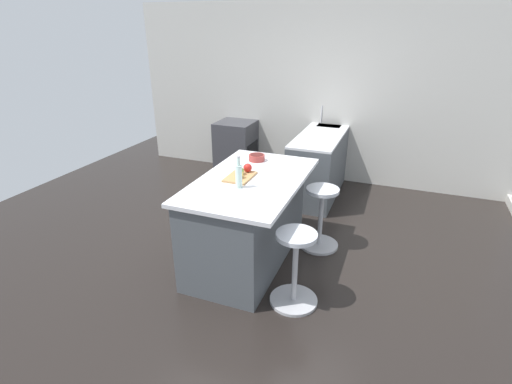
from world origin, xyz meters
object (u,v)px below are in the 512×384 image
oven_range (236,148)px  fruit_bowl (257,157)px  apple_green (240,171)px  cutting_board (240,177)px  apple_yellow (240,174)px  stool_by_window (321,220)px  apple_red (248,168)px  kitchen_island (247,219)px  water_bottle (239,175)px  stool_middle (295,271)px

oven_range → fruit_bowl: 2.23m
oven_range → apple_green: size_ratio=10.60×
fruit_bowl → cutting_board: bearing=3.5°
cutting_board → apple_yellow: size_ratio=4.67×
oven_range → stool_by_window: oven_range is taller
apple_yellow → fruit_bowl: 0.61m
apple_red → apple_green: 0.11m
apple_green → fruit_bowl: (-0.52, -0.02, -0.02)m
fruit_bowl → stool_by_window: bearing=89.6°
kitchen_island → apple_red: apple_red is taller
water_bottle → kitchen_island: bearing=-174.0°
stool_middle → apple_green: apple_green is taller
cutting_board → apple_red: 0.15m
apple_green → water_bottle: bearing=22.2°
apple_yellow → apple_red: (-0.19, 0.01, 0.01)m
apple_red → apple_green: bearing=-23.9°
stool_middle → water_bottle: bearing=-112.1°
oven_range → water_bottle: 2.99m
stool_middle → cutting_board: 1.08m
stool_by_window → stool_middle: (1.05, 0.00, 0.00)m
stool_by_window → kitchen_island: bearing=-52.1°
oven_range → fruit_bowl: bearing=30.4°
stool_by_window → water_bottle: bearing=-39.4°
stool_by_window → cutting_board: bearing=-53.5°
kitchen_island → apple_red: size_ratio=18.81×
cutting_board → fruit_bowl: fruit_bowl is taller
kitchen_island → apple_yellow: apple_yellow is taller
oven_range → stool_middle: size_ratio=1.22×
kitchen_island → water_bottle: water_bottle is taller
cutting_board → water_bottle: (0.24, 0.09, 0.11)m
stool_by_window → apple_red: size_ratio=8.10×
oven_range → apple_red: (2.29, 1.16, 0.57)m
apple_yellow → fruit_bowl: apple_yellow is taller
stool_by_window → stool_middle: 1.05m
stool_middle → fruit_bowl: fruit_bowl is taller
oven_range → apple_yellow: size_ratio=11.44×
stool_middle → apple_yellow: bearing=-121.9°
cutting_board → apple_green: apple_green is taller
apple_red → water_bottle: 0.38m
oven_range → water_bottle: bearing=24.7°
apple_red → oven_range: bearing=-153.1°
water_bottle → apple_red: bearing=-170.1°
stool_by_window → apple_yellow: bearing=-50.0°
cutting_board → apple_yellow: bearing=20.9°
water_bottle → cutting_board: bearing=-158.6°
oven_range → stool_by_window: 2.65m
water_bottle → fruit_bowl: (-0.79, -0.13, -0.08)m
apple_yellow → water_bottle: size_ratio=0.25×
oven_range → kitchen_island: kitchen_island is taller
apple_yellow → apple_green: apple_green is taller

